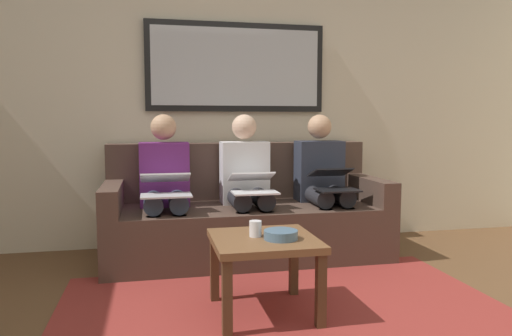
# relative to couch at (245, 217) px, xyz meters

# --- Properties ---
(wall_rear) EXTENTS (6.00, 0.12, 2.60)m
(wall_rear) POSITION_rel_couch_xyz_m (0.00, -0.48, 0.99)
(wall_rear) COLOR beige
(wall_rear) RESTS_ON ground_plane
(area_rug) EXTENTS (2.60, 1.80, 0.01)m
(area_rug) POSITION_rel_couch_xyz_m (0.00, 1.27, -0.31)
(area_rug) COLOR maroon
(area_rug) RESTS_ON ground_plane
(couch) EXTENTS (2.20, 0.90, 0.90)m
(couch) POSITION_rel_couch_xyz_m (0.00, 0.00, 0.00)
(couch) COLOR #4C382D
(couch) RESTS_ON ground_plane
(framed_mirror) EXTENTS (1.56, 0.05, 0.76)m
(framed_mirror) POSITION_rel_couch_xyz_m (0.00, -0.39, 1.24)
(framed_mirror) COLOR black
(coffee_table) EXTENTS (0.58, 0.58, 0.44)m
(coffee_table) POSITION_rel_couch_xyz_m (0.13, 1.22, 0.06)
(coffee_table) COLOR brown
(coffee_table) RESTS_ON ground_plane
(cup) EXTENTS (0.07, 0.07, 0.09)m
(cup) POSITION_rel_couch_xyz_m (0.17, 1.19, 0.17)
(cup) COLOR silver
(cup) RESTS_ON coffee_table
(bowl) EXTENTS (0.19, 0.19, 0.05)m
(bowl) POSITION_rel_couch_xyz_m (0.05, 1.28, 0.15)
(bowl) COLOR slate
(bowl) RESTS_ON coffee_table
(person_left) EXTENTS (0.38, 0.58, 1.14)m
(person_left) POSITION_rel_couch_xyz_m (-0.64, 0.07, 0.30)
(person_left) COLOR #2D3342
(person_left) RESTS_ON couch
(laptop_black) EXTENTS (0.31, 0.39, 0.17)m
(laptop_black) POSITION_rel_couch_xyz_m (-0.64, 0.30, 0.32)
(laptop_black) COLOR black
(person_middle) EXTENTS (0.38, 0.58, 1.14)m
(person_middle) POSITION_rel_couch_xyz_m (0.00, 0.07, 0.30)
(person_middle) COLOR silver
(person_middle) RESTS_ON couch
(laptop_white) EXTENTS (0.33, 0.34, 0.15)m
(laptop_white) POSITION_rel_couch_xyz_m (0.00, 0.31, 0.31)
(laptop_white) COLOR white
(person_right) EXTENTS (0.38, 0.58, 1.14)m
(person_right) POSITION_rel_couch_xyz_m (0.64, 0.07, 0.30)
(person_right) COLOR #66236B
(person_right) RESTS_ON couch
(laptop_silver) EXTENTS (0.36, 0.36, 0.16)m
(laptop_silver) POSITION_rel_couch_xyz_m (0.64, 0.31, 0.32)
(laptop_silver) COLOR silver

